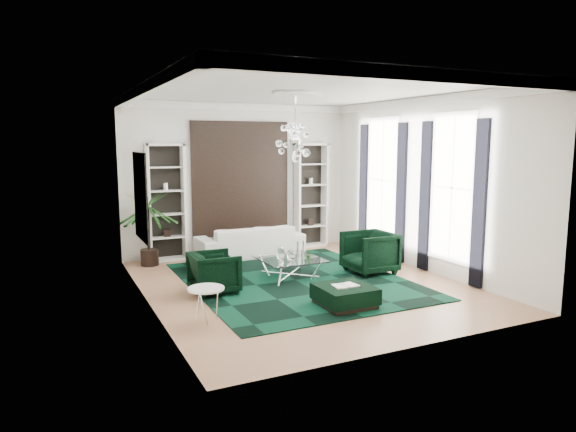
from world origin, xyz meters
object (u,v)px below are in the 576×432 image
armchair_right (369,252)px  coffee_table (290,268)px  palm (148,217)px  armchair_left (214,273)px  ottoman_front (345,296)px  side_table (206,306)px  ottoman_side (208,262)px  sofa (250,241)px

armchair_right → coffee_table: bearing=-101.3°
palm → armchair_left: bearing=-75.7°
ottoman_front → side_table: (-2.40, 0.25, 0.10)m
side_table → palm: (-0.10, 4.25, 0.85)m
armchair_left → coffee_table: (1.75, 0.35, -0.18)m
coffee_table → ottoman_side: 1.98m
ottoman_side → sofa: bearing=32.2°
armchair_right → ottoman_side: bearing=-120.1°
coffee_table → palm: size_ratio=0.55×
coffee_table → palm: bearing=135.6°
ottoman_side → ottoman_front: 3.82m
sofa → armchair_right: 3.18m
sofa → armchair_right: size_ratio=2.63×
armchair_right → side_table: bearing=-69.9°
sofa → side_table: size_ratio=4.55×
ottoman_front → palm: 5.23m
coffee_table → ottoman_front: (0.05, -2.10, -0.03)m
palm → coffee_table: bearing=-44.4°
sofa → coffee_table: sofa is taller
sofa → armchair_left: (-1.75, -2.65, 0.01)m
coffee_table → palm: (-2.45, 2.40, 0.92)m
coffee_table → ottoman_side: bearing=133.0°
sofa → coffee_table: (0.00, -2.30, -0.17)m
palm → armchair_right: bearing=-33.2°
armchair_right → coffee_table: (-1.75, 0.35, -0.24)m
sofa → palm: bearing=-2.3°
ottoman_side → palm: palm is taller
ottoman_side → side_table: size_ratio=1.38×
coffee_table → ottoman_side: (-1.35, 1.45, -0.03)m
armchair_right → palm: (-4.20, 2.75, 0.67)m
side_table → palm: palm is taller
ottoman_front → palm: bearing=119.1°
sofa → side_table: bearing=60.5°
armchair_right → armchair_left: bearing=-90.0°
armchair_right → coffee_table: armchair_right is taller
sofa → armchair_right: (1.75, -2.65, 0.07)m
sofa → ottoman_front: 4.40m
ottoman_side → armchair_left: bearing=-102.5°
armchair_left → ottoman_front: size_ratio=0.95×
armchair_left → coffee_table: size_ratio=0.70×
sofa → coffee_table: bearing=90.0°
coffee_table → armchair_right: bearing=-11.3°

